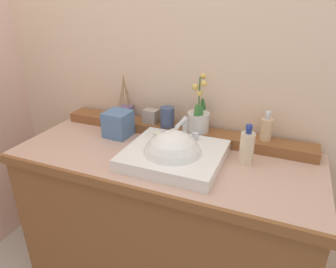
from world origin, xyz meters
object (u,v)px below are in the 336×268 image
Objects in this scene: tumbler_cup at (167,117)px; tissue_box at (118,124)px; soap_bar at (160,134)px; lotion_bottle at (247,147)px; potted_plant at (198,118)px; sink_basin at (173,158)px; soap_dispenser at (266,128)px; trinket_box at (151,116)px; reed_diffuser at (125,111)px.

tumbler_cup reaches higher than tissue_box.
soap_bar is 0.43m from lotion_bottle.
tissue_box is (-0.41, -0.11, -0.05)m from potted_plant.
tumbler_cup is (-0.17, -0.01, -0.02)m from potted_plant.
soap_bar is at bearing -82.78° from tumbler_cup.
sink_basin is 3.18× the size of tissue_box.
soap_dispenser reaches higher than tumbler_cup.
tumbler_cup is (-0.14, 0.26, 0.09)m from sink_basin.
tumbler_cup is 0.58× the size of lotion_bottle.
potted_plant is 3.80× the size of trinket_box.
soap_bar is at bearing -31.36° from reed_diffuser.
potted_plant reaches higher than tumbler_cup.
sink_basin is at bearing -141.46° from soap_dispenser.
lotion_bottle is (0.55, -0.17, -0.01)m from trinket_box.
soap_dispenser reaches higher than soap_bar.
tissue_box is at bearing 172.74° from soap_bar.
sink_basin is at bearing -159.19° from lotion_bottle.
trinket_box reaches higher than soap_bar.
sink_basin is at bearing -62.23° from tumbler_cup.
soap_dispenser reaches higher than trinket_box.
lotion_bottle is 1.36× the size of tissue_box.
tumbler_cup is 0.27m from tissue_box.
potted_plant is at bearing 151.28° from lotion_bottle.
soap_dispenser is 1.34× the size of tumbler_cup.
tumbler_cup reaches higher than trinket_box.
soap_bar is at bearing -136.45° from potted_plant.
potted_plant is 0.45m from reed_diffuser.
lotion_bottle is (-0.06, -0.18, -0.03)m from soap_dispenser.
soap_dispenser is at bearing 38.54° from sink_basin.
sink_basin is 1.45× the size of potted_plant.
tumbler_cup is at bearing -7.54° from trinket_box.
tissue_box reaches higher than trinket_box.
tumbler_cup is (-0.02, 0.14, 0.04)m from soap_bar.
tumbler_cup is at bearing -8.70° from reed_diffuser.
soap_bar is at bearing 134.55° from sink_basin.
lotion_bottle is at bearing -108.97° from soap_dispenser.
soap_dispenser is at bearing -0.88° from reed_diffuser.
soap_dispenser is (0.33, 0.03, -0.01)m from potted_plant.
sink_basin is 0.18m from soap_bar.
lotion_bottle is (0.31, 0.12, 0.06)m from sink_basin.
tissue_box is (-0.38, 0.15, 0.05)m from sink_basin.
potted_plant is 0.17m from tumbler_cup.
sink_basin is 0.29m from potted_plant.
potted_plant is (0.03, 0.27, 0.10)m from sink_basin.
lotion_bottle is at bearing -3.21° from tissue_box.
trinket_box is (-0.11, 0.02, -0.02)m from tumbler_cup.
reed_diffuser is at bearing 177.37° from trinket_box.
potted_plant is at bearing 15.15° from tissue_box.
soap_dispenser is 0.78× the size of lotion_bottle.
soap_bar is 0.37× the size of lotion_bottle.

